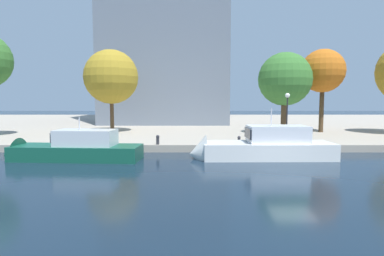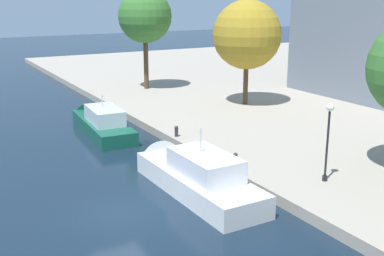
{
  "view_description": "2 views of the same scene",
  "coord_description": "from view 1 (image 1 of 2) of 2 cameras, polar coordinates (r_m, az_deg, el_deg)",
  "views": [
    {
      "loc": [
        -5.94,
        -18.33,
        4.25
      ],
      "look_at": [
        -5.93,
        4.15,
        2.29
      ],
      "focal_mm": 29.68,
      "sensor_mm": 36.0,
      "label": 1
    },
    {
      "loc": [
        20.88,
        -7.72,
        10.37
      ],
      "look_at": [
        -1.99,
        5.19,
        3.19
      ],
      "focal_mm": 45.73,
      "sensor_mm": 36.0,
      "label": 2
    }
  ],
  "objects": [
    {
      "name": "ground_plane",
      "position": [
        19.73,
        17.65,
        -7.69
      ],
      "size": [
        220.0,
        220.0,
        0.0
      ],
      "primitive_type": "plane",
      "color": "#142333"
    },
    {
      "name": "dock_promenade",
      "position": [
        53.63,
        6.32,
        0.74
      ],
      "size": [
        120.0,
        55.0,
        0.61
      ],
      "primitive_type": "cube",
      "color": "#A39989",
      "rests_on": "ground_plane"
    },
    {
      "name": "motor_yacht_0",
      "position": [
        24.46,
        -21.24,
        -4.05
      ],
      "size": [
        10.22,
        3.26,
        4.03
      ],
      "rotation": [
        0.0,
        0.0,
        3.07
      ],
      "color": "#14513D",
      "rests_on": "ground_plane"
    },
    {
      "name": "motor_yacht_1",
      "position": [
        23.79,
        11.96,
        -3.82
      ],
      "size": [
        10.44,
        3.09,
        4.73
      ],
      "rotation": [
        0.0,
        0.0,
        3.16
      ],
      "color": "silver",
      "rests_on": "ground_plane"
    },
    {
      "name": "mooring_bollard_0",
      "position": [
        26.99,
        8.4,
        -2.07
      ],
      "size": [
        0.27,
        0.27,
        0.66
      ],
      "color": "#2D2D33",
      "rests_on": "dock_promenade"
    },
    {
      "name": "mooring_bollard_1",
      "position": [
        26.42,
        -6.22,
        -2.04
      ],
      "size": [
        0.28,
        0.28,
        0.79
      ],
      "color": "#2D2D33",
      "rests_on": "dock_promenade"
    },
    {
      "name": "lamp_post",
      "position": [
        30.38,
        16.68,
        3.2
      ],
      "size": [
        0.43,
        0.43,
        4.31
      ],
      "color": "black",
      "rests_on": "dock_promenade"
    },
    {
      "name": "tree_2",
      "position": [
        39.73,
        22.46,
        9.64
      ],
      "size": [
        4.9,
        5.06,
        9.43
      ],
      "color": "#4C3823",
      "rests_on": "dock_promenade"
    },
    {
      "name": "tree_3",
      "position": [
        37.82,
        -14.76,
        8.81
      ],
      "size": [
        6.17,
        6.17,
        9.41
      ],
      "color": "#4C3823",
      "rests_on": "dock_promenade"
    },
    {
      "name": "tree_5",
      "position": [
        35.84,
        16.35,
        8.2
      ],
      "size": [
        5.71,
        5.71,
        8.78
      ],
      "color": "#4C3823",
      "rests_on": "dock_promenade"
    }
  ]
}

